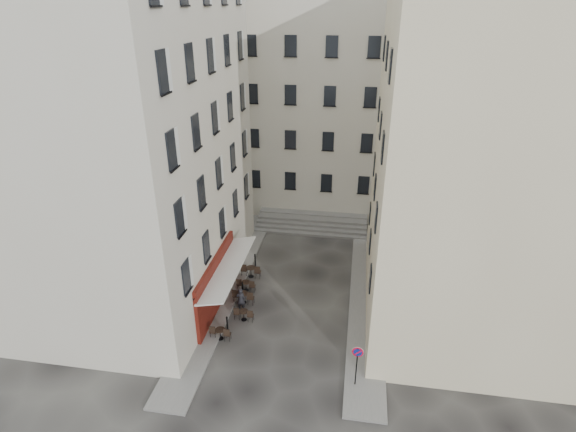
% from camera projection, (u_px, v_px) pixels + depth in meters
% --- Properties ---
extents(ground, '(90.00, 90.00, 0.00)m').
position_uv_depth(ground, '(287.00, 325.00, 25.96)').
color(ground, black).
rests_on(ground, ground).
extents(sidewalk_left, '(2.00, 22.00, 0.12)m').
position_uv_depth(sidewalk_left, '(230.00, 279.00, 30.14)').
color(sidewalk_left, slate).
rests_on(sidewalk_left, ground).
extents(sidewalk_right, '(2.00, 18.00, 0.12)m').
position_uv_depth(sidewalk_right, '(366.00, 301.00, 27.95)').
color(sidewalk_right, slate).
rests_on(sidewalk_right, ground).
extents(building_left, '(12.20, 16.20, 20.60)m').
position_uv_depth(building_left, '(114.00, 129.00, 25.70)').
color(building_left, beige).
rests_on(building_left, ground).
extents(building_right, '(12.20, 14.20, 18.60)m').
position_uv_depth(building_right, '(495.00, 162.00, 23.54)').
color(building_right, '#C6B693').
rests_on(building_right, ground).
extents(building_back, '(18.20, 10.20, 18.60)m').
position_uv_depth(building_back, '(311.00, 98.00, 39.01)').
color(building_back, beige).
rests_on(building_back, ground).
extents(cafe_storefront, '(1.74, 7.30, 3.50)m').
position_uv_depth(cafe_storefront, '(218.00, 282.00, 26.66)').
color(cafe_storefront, '#441009').
rests_on(cafe_storefront, ground).
extents(stone_steps, '(9.00, 3.15, 0.80)m').
position_uv_depth(stone_steps, '(312.00, 223.00, 36.98)').
color(stone_steps, slate).
rests_on(stone_steps, ground).
extents(bollard_near, '(0.12, 0.12, 0.98)m').
position_uv_depth(bollard_near, '(227.00, 323.00, 25.31)').
color(bollard_near, black).
rests_on(bollard_near, ground).
extents(bollard_mid, '(0.12, 0.12, 0.98)m').
position_uv_depth(bollard_mid, '(243.00, 288.00, 28.43)').
color(bollard_mid, black).
rests_on(bollard_mid, ground).
extents(bollard_far, '(0.12, 0.12, 0.98)m').
position_uv_depth(bollard_far, '(255.00, 260.00, 31.54)').
color(bollard_far, black).
rests_on(bollard_far, ground).
extents(no_parking_sign, '(0.55, 0.11, 2.41)m').
position_uv_depth(no_parking_sign, '(357.00, 359.00, 21.11)').
color(no_parking_sign, black).
rests_on(no_parking_sign, ground).
extents(bistro_table_a, '(1.19, 0.56, 0.84)m').
position_uv_depth(bistro_table_a, '(220.00, 333.00, 24.72)').
color(bistro_table_a, black).
rests_on(bistro_table_a, ground).
extents(bistro_table_b, '(1.17, 0.55, 0.83)m').
position_uv_depth(bistro_table_b, '(244.00, 314.00, 26.19)').
color(bistro_table_b, black).
rests_on(bistro_table_b, ground).
extents(bistro_table_c, '(1.34, 0.63, 0.94)m').
position_uv_depth(bistro_table_c, '(243.00, 297.00, 27.65)').
color(bistro_table_c, black).
rests_on(bistro_table_c, ground).
extents(bistro_table_d, '(1.22, 0.57, 0.86)m').
position_uv_depth(bistro_table_d, '(246.00, 285.00, 28.87)').
color(bistro_table_d, black).
rests_on(bistro_table_d, ground).
extents(bistro_table_e, '(1.36, 0.64, 0.95)m').
position_uv_depth(bistro_table_e, '(251.00, 271.00, 30.30)').
color(bistro_table_e, black).
rests_on(bistro_table_e, ground).
extents(pedestrian, '(0.57, 0.37, 1.55)m').
position_uv_depth(pedestrian, '(241.00, 300.00, 26.89)').
color(pedestrian, black).
rests_on(pedestrian, ground).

